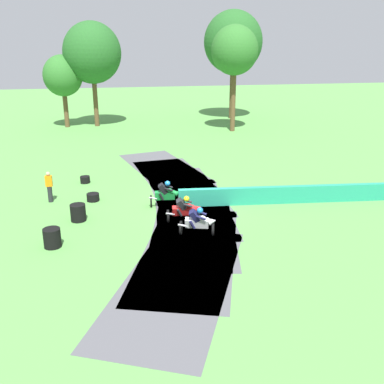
{
  "coord_description": "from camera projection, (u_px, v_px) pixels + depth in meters",
  "views": [
    {
      "loc": [
        -3.86,
        -20.63,
        8.03
      ],
      "look_at": [
        -0.12,
        -0.41,
        0.9
      ],
      "focal_mm": 41.27,
      "sensor_mm": 36.0,
      "label": 1
    }
  ],
  "objects": [
    {
      "name": "ground_plane",
      "position": [
        193.0,
        206.0,
        22.46
      ],
      "size": [
        120.0,
        120.0,
        0.0
      ],
      "primitive_type": "plane",
      "color": "#569947"
    },
    {
      "name": "track_asphalt",
      "position": [
        181.0,
        206.0,
        22.4
      ],
      "size": [
        7.51,
        23.95,
        0.01
      ],
      "color": "#515156",
      "rests_on": "ground"
    },
    {
      "name": "safety_barrier",
      "position": [
        299.0,
        194.0,
        22.81
      ],
      "size": [
        12.5,
        1.38,
        0.9
      ],
      "primitive_type": "cube",
      "rotation": [
        0.0,
        0.0,
        -1.66
      ],
      "color": "#239375",
      "rests_on": "ground"
    },
    {
      "name": "motorcycle_lead_white",
      "position": [
        199.0,
        222.0,
        18.88
      ],
      "size": [
        1.7,
        1.1,
        1.43
      ],
      "color": "black",
      "rests_on": "ground"
    },
    {
      "name": "motorcycle_chase_red",
      "position": [
        185.0,
        209.0,
        20.27
      ],
      "size": [
        1.7,
        0.88,
        1.43
      ],
      "color": "black",
      "rests_on": "ground"
    },
    {
      "name": "motorcycle_trailing_green",
      "position": [
        166.0,
        194.0,
        22.2
      ],
      "size": [
        1.7,
        0.8,
        1.42
      ],
      "color": "black",
      "rests_on": "ground"
    },
    {
      "name": "tire_stack_near",
      "position": [
        52.0,
        238.0,
        17.91
      ],
      "size": [
        0.7,
        0.7,
        0.8
      ],
      "color": "black",
      "rests_on": "ground"
    },
    {
      "name": "tire_stack_mid_a",
      "position": [
        78.0,
        213.0,
        20.52
      ],
      "size": [
        0.71,
        0.71,
        0.8
      ],
      "color": "black",
      "rests_on": "ground"
    },
    {
      "name": "tire_stack_mid_b",
      "position": [
        93.0,
        197.0,
        23.12
      ],
      "size": [
        0.65,
        0.65,
        0.4
      ],
      "color": "black",
      "rests_on": "ground"
    },
    {
      "name": "tire_stack_far",
      "position": [
        85.0,
        180.0,
        26.02
      ],
      "size": [
        0.56,
        0.56,
        0.4
      ],
      "color": "black",
      "rests_on": "ground"
    },
    {
      "name": "track_marshal",
      "position": [
        49.0,
        187.0,
        22.78
      ],
      "size": [
        0.34,
        0.24,
        1.63
      ],
      "color": "#232328",
      "rests_on": "ground"
    },
    {
      "name": "tree_far_left",
      "position": [
        63.0,
        76.0,
        41.2
      ],
      "size": [
        3.63,
        3.63,
        6.74
      ],
      "color": "brown",
      "rests_on": "ground"
    },
    {
      "name": "tree_far_right",
      "position": [
        235.0,
        51.0,
        38.6
      ],
      "size": [
        4.12,
        4.12,
        9.31
      ],
      "color": "brown",
      "rests_on": "ground"
    },
    {
      "name": "tree_mid_rise",
      "position": [
        92.0,
        53.0,
        41.05
      ],
      "size": [
        5.38,
        5.38,
        9.69
      ],
      "color": "brown",
      "rests_on": "ground"
    },
    {
      "name": "tree_behind_barrier",
      "position": [
        233.0,
        42.0,
        44.93
      ],
      "size": [
        5.96,
        5.96,
        10.92
      ],
      "color": "brown",
      "rests_on": "ground"
    }
  ]
}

